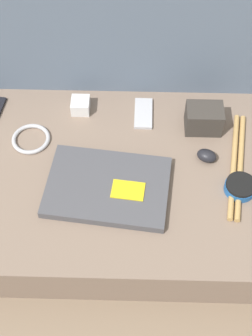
{
  "coord_description": "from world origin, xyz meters",
  "views": [
    {
      "loc": [
        0.02,
        -0.78,
        1.26
      ],
      "look_at": [
        0.0,
        0.0,
        0.17
      ],
      "focal_mm": 50.0,
      "sensor_mm": 36.0,
      "label": 1
    }
  ],
  "objects_px": {
    "speaker_puck": "(240,187)",
    "camera_pouch": "(204,118)",
    "computer_mouse": "(207,156)",
    "charger_brick": "(81,105)",
    "laptop": "(108,187)",
    "phone_silver": "(143,113)"
  },
  "relations": [
    {
      "from": "speaker_puck",
      "to": "camera_pouch",
      "type": "height_order",
      "value": "camera_pouch"
    },
    {
      "from": "computer_mouse",
      "to": "charger_brick",
      "type": "distance_m",
      "value": 0.43
    },
    {
      "from": "laptop",
      "to": "computer_mouse",
      "type": "bearing_deg",
      "value": 28.36
    },
    {
      "from": "phone_silver",
      "to": "camera_pouch",
      "type": "bearing_deg",
      "value": -14.08
    },
    {
      "from": "computer_mouse",
      "to": "speaker_puck",
      "type": "distance_m",
      "value": 0.14
    },
    {
      "from": "computer_mouse",
      "to": "speaker_puck",
      "type": "bearing_deg",
      "value": -28.56
    },
    {
      "from": "computer_mouse",
      "to": "camera_pouch",
      "type": "bearing_deg",
      "value": 113.66
    },
    {
      "from": "speaker_puck",
      "to": "charger_brick",
      "type": "height_order",
      "value": "charger_brick"
    },
    {
      "from": "charger_brick",
      "to": "laptop",
      "type": "bearing_deg",
      "value": -71.42
    },
    {
      "from": "camera_pouch",
      "to": "charger_brick",
      "type": "bearing_deg",
      "value": 170.67
    },
    {
      "from": "computer_mouse",
      "to": "speaker_puck",
      "type": "relative_size",
      "value": 0.81
    },
    {
      "from": "computer_mouse",
      "to": "camera_pouch",
      "type": "height_order",
      "value": "camera_pouch"
    },
    {
      "from": "camera_pouch",
      "to": "charger_brick",
      "type": "distance_m",
      "value": 0.39
    },
    {
      "from": "laptop",
      "to": "speaker_puck",
      "type": "xyz_separation_m",
      "value": [
        0.37,
        0.01,
        0.0
      ]
    },
    {
      "from": "laptop",
      "to": "speaker_puck",
      "type": "height_order",
      "value": "speaker_puck"
    },
    {
      "from": "phone_silver",
      "to": "speaker_puck",
      "type": "bearing_deg",
      "value": -44.88
    },
    {
      "from": "computer_mouse",
      "to": "camera_pouch",
      "type": "xyz_separation_m",
      "value": [
        -0.0,
        0.12,
        0.02
      ]
    },
    {
      "from": "speaker_puck",
      "to": "phone_silver",
      "type": "bearing_deg",
      "value": 134.3
    },
    {
      "from": "laptop",
      "to": "camera_pouch",
      "type": "bearing_deg",
      "value": 46.79
    },
    {
      "from": "phone_silver",
      "to": "charger_brick",
      "type": "height_order",
      "value": "charger_brick"
    },
    {
      "from": "laptop",
      "to": "phone_silver",
      "type": "height_order",
      "value": "laptop"
    },
    {
      "from": "camera_pouch",
      "to": "phone_silver",
      "type": "bearing_deg",
      "value": 165.1
    }
  ]
}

